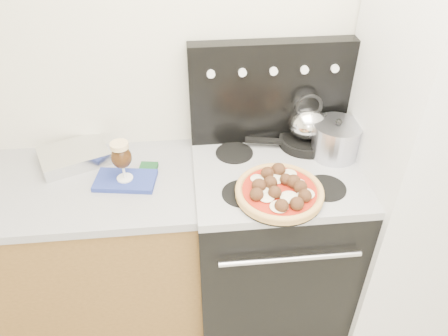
{
  "coord_description": "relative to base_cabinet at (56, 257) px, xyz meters",
  "views": [
    {
      "loc": [
        -0.32,
        -0.37,
        2.13
      ],
      "look_at": [
        -0.18,
        1.05,
        1.05
      ],
      "focal_mm": 35.0,
      "sensor_mm": 36.0,
      "label": 1
    }
  ],
  "objects": [
    {
      "name": "room_shell",
      "position": [
        1.02,
        -0.91,
        0.82
      ],
      "size": [
        3.52,
        3.01,
        2.52
      ],
      "color": "beige",
      "rests_on": "ground"
    },
    {
      "name": "base_cabinet",
      "position": [
        0.0,
        0.0,
        0.0
      ],
      "size": [
        1.45,
        0.6,
        0.86
      ],
      "primitive_type": "cube",
      "color": "brown",
      "rests_on": "ground"
    },
    {
      "name": "countertop",
      "position": [
        0.0,
        0.0,
        0.45
      ],
      "size": [
        1.48,
        0.63,
        0.04
      ],
      "primitive_type": "cube",
      "color": "#9F9EA5",
      "rests_on": "base_cabinet"
    },
    {
      "name": "stove_body",
      "position": [
        1.1,
        -0.02,
        0.01
      ],
      "size": [
        0.76,
        0.65,
        0.88
      ],
      "primitive_type": "cube",
      "color": "black",
      "rests_on": "ground"
    },
    {
      "name": "cooktop",
      "position": [
        1.1,
        -0.02,
        0.47
      ],
      "size": [
        0.76,
        0.65,
        0.04
      ],
      "primitive_type": "cube",
      "color": "#ADADB2",
      "rests_on": "stove_body"
    },
    {
      "name": "backguard",
      "position": [
        1.1,
        0.25,
        0.74
      ],
      "size": [
        0.76,
        0.08,
        0.5
      ],
      "primitive_type": "cube",
      "color": "black",
      "rests_on": "cooktop"
    },
    {
      "name": "fridge",
      "position": [
        1.8,
        -0.05,
        0.52
      ],
      "size": [
        0.64,
        0.68,
        1.9
      ],
      "primitive_type": "cube",
      "color": "silver",
      "rests_on": "ground"
    },
    {
      "name": "foil_sheet",
      "position": [
        0.17,
        0.17,
        0.5
      ],
      "size": [
        0.36,
        0.32,
        0.06
      ],
      "primitive_type": "cube",
      "rotation": [
        0.0,
        0.0,
        0.39
      ],
      "color": "white",
      "rests_on": "countertop"
    },
    {
      "name": "oven_mitt",
      "position": [
        0.42,
        -0.02,
        0.48
      ],
      "size": [
        0.29,
        0.19,
        0.02
      ],
      "primitive_type": "cube",
      "rotation": [
        0.0,
        0.0,
        -0.16
      ],
      "color": "navy",
      "rests_on": "countertop"
    },
    {
      "name": "beer_glass",
      "position": [
        0.42,
        -0.02,
        0.59
      ],
      "size": [
        0.1,
        0.1,
        0.19
      ],
      "primitive_type": null,
      "rotation": [
        0.0,
        0.0,
        0.14
      ],
      "color": "black",
      "rests_on": "oven_mitt"
    },
    {
      "name": "pizza_pan",
      "position": [
        1.07,
        -0.21,
        0.5
      ],
      "size": [
        0.44,
        0.44,
        0.01
      ],
      "primitive_type": "cylinder",
      "rotation": [
        0.0,
        0.0,
        -0.25
      ],
      "color": "black",
      "rests_on": "cooktop"
    },
    {
      "name": "pizza",
      "position": [
        1.07,
        -0.21,
        0.53
      ],
      "size": [
        0.44,
        0.44,
        0.05
      ],
      "primitive_type": null,
      "rotation": [
        0.0,
        0.0,
        -0.21
      ],
      "color": "tan",
      "rests_on": "pizza_pan"
    },
    {
      "name": "skillet",
      "position": [
        1.28,
        0.16,
        0.51
      ],
      "size": [
        0.29,
        0.29,
        0.04
      ],
      "primitive_type": "cylinder",
      "rotation": [
        0.0,
        0.0,
        -0.19
      ],
      "color": "black",
      "rests_on": "cooktop"
    },
    {
      "name": "tea_kettle",
      "position": [
        1.28,
        0.16,
        0.63
      ],
      "size": [
        0.19,
        0.19,
        0.19
      ],
      "primitive_type": null,
      "rotation": [
        0.0,
        0.0,
        0.08
      ],
      "color": "silver",
      "rests_on": "skillet"
    },
    {
      "name": "stock_pot",
      "position": [
        1.39,
        0.07,
        0.57
      ],
      "size": [
        0.25,
        0.25,
        0.16
      ],
      "primitive_type": "cylinder",
      "rotation": [
        0.0,
        0.0,
        -0.16
      ],
      "color": "silver",
      "rests_on": "cooktop"
    }
  ]
}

